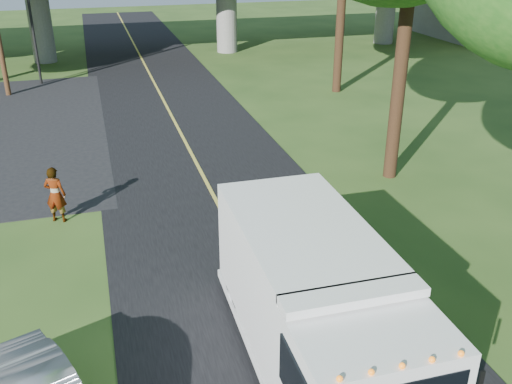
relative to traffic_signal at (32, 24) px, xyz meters
name	(u,v)px	position (x,y,z in m)	size (l,w,h in m)	color
road	(208,185)	(6.00, -16.00, -3.19)	(7.00, 90.00, 0.02)	black
lane_line	(208,184)	(6.00, -16.00, -3.17)	(0.12, 90.00, 0.01)	gold
traffic_signal	(32,24)	(0.00, 0.00, 0.00)	(0.18, 0.22, 5.20)	black
step_van	(315,302)	(6.19, -25.04, -1.71)	(2.47, 6.55, 2.74)	white
pedestrian	(55,195)	(1.31, -17.29, -2.36)	(0.62, 0.40, 1.69)	gray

